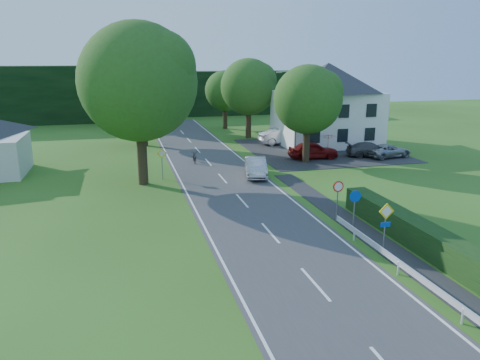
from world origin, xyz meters
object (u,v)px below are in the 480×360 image
object	(u,v)px
parked_car_silver_b	(388,151)
parked_car_red	(313,150)
streetlight	(295,110)
parasol	(328,143)
moving_car	(256,167)
motorcycle	(194,156)
parked_car_grey	(371,149)
parked_car_silver_a	(283,136)

from	to	relation	value
parked_car_silver_b	parked_car_red	bearing A→B (deg)	70.27
parked_car_red	parked_car_silver_b	world-z (taller)	parked_car_red
streetlight	parked_car_silver_b	xyz separation A→B (m)	(8.72, -2.00, -3.81)
parked_car_silver_b	parasol	bearing A→B (deg)	41.73
moving_car	motorcycle	size ratio (longest dim) A/B	2.22
parked_car_silver_b	parked_car_grey	bearing A→B (deg)	51.85
streetlight	moving_car	xyz separation A→B (m)	(-5.36, -5.89, -3.68)
parked_car_silver_a	parasol	world-z (taller)	parasol
parked_car_grey	parked_car_silver_a	bearing A→B (deg)	45.17
streetlight	parked_car_silver_a	bearing A→B (deg)	78.57
streetlight	parasol	size ratio (longest dim) A/B	4.00
parked_car_red	parked_car_grey	bearing A→B (deg)	-89.43
motorcycle	parked_car_silver_a	bearing A→B (deg)	36.34
parked_car_silver_b	motorcycle	bearing A→B (deg)	72.62
parasol	parked_car_silver_b	bearing A→B (deg)	-38.26
parked_car_silver_b	parasol	xyz separation A→B (m)	(-4.48, 3.53, 0.29)
motorcycle	parked_car_silver_a	xyz separation A→B (m)	(10.68, 6.68, 0.32)
moving_car	parked_car_grey	bearing A→B (deg)	32.40
motorcycle	parked_car_grey	xyz separation A→B (m)	(16.55, -1.56, 0.13)
parked_car_grey	parasol	distance (m)	4.13
moving_car	parked_car_red	size ratio (longest dim) A/B	0.99
parked_car_red	parked_car_silver_b	bearing A→B (deg)	-94.64
parked_car_red	parked_car_silver_a	xyz separation A→B (m)	(-0.23, 7.79, 0.08)
streetlight	moving_car	bearing A→B (deg)	-132.33
moving_car	parked_car_silver_a	bearing A→B (deg)	74.45
motorcycle	moving_car	bearing A→B (deg)	-53.55
moving_car	parked_car_silver_a	distance (m)	14.56
parked_car_red	streetlight	bearing A→B (deg)	69.50
parked_car_grey	parasol	xyz separation A→B (m)	(-3.05, 2.77, 0.24)
parked_car_red	parasol	bearing A→B (deg)	-42.98
streetlight	motorcycle	xyz separation A→B (m)	(-9.26, 0.32, -3.89)
motorcycle	parked_car_silver_b	distance (m)	18.13
parked_car_red	moving_car	bearing A→B (deg)	131.11
parasol	moving_car	bearing A→B (deg)	-142.28
moving_car	motorcycle	xyz separation A→B (m)	(-3.90, 6.21, -0.21)
moving_car	parked_car_silver_b	bearing A→B (deg)	27.63
streetlight	parasol	world-z (taller)	streetlight
streetlight	parked_car_silver_b	distance (m)	9.72
parked_car_silver_a	parasol	bearing A→B (deg)	-154.44
parked_car_silver_b	parked_car_silver_a	bearing A→B (deg)	29.04
parked_car_grey	parked_car_silver_b	bearing A→B (deg)	-108.45
streetlight	parked_car_grey	xyz separation A→B (m)	(7.28, -1.23, -3.76)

